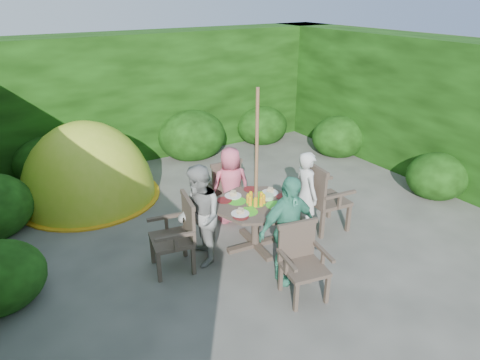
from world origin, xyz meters
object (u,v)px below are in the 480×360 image
child_left (199,216)px  child_front (288,230)px  garden_chair_left (177,234)px  garden_chair_front (302,260)px  child_right (306,194)px  parasol_pole (256,173)px  child_back (231,186)px  patio_table (256,210)px  dome_tent (91,198)px  garden_chair_right (323,196)px  garden_chair_back (223,185)px

child_left → child_front: child_front is taller
garden_chair_left → child_left: bearing=95.9°
garden_chair_front → child_right: (0.90, 1.02, 0.18)m
garden_chair_front → child_left: size_ratio=0.63×
parasol_pole → child_right: bearing=-5.8°
garden_chair_front → child_front: 0.38m
garden_chair_left → child_left: 0.34m
parasol_pole → child_left: parasol_pole is taller
child_right → child_front: size_ratio=0.93×
child_front → child_back: bearing=84.9°
patio_table → child_back: 0.80m
parasol_pole → child_back: 0.95m
garden_chair_front → child_back: (0.19, 1.90, 0.14)m
patio_table → garden_chair_left: bearing=174.6°
garden_chair_left → dome_tent: 2.70m
child_right → dome_tent: 3.71m
patio_table → child_front: bearing=-96.1°
garden_chair_front → child_left: (-0.69, 1.18, 0.21)m
garden_chair_right → garden_chair_back: garden_chair_right is taller
garden_chair_front → child_front: (0.02, 0.30, 0.23)m
garden_chair_left → child_front: (1.01, -0.90, 0.19)m
dome_tent → child_back: bearing=-64.7°
child_left → garden_chair_front: bearing=42.1°
garden_chair_back → child_back: size_ratio=0.75×
garden_chair_front → child_right: child_right is taller
child_left → child_back: 1.13m
patio_table → child_right: (0.79, -0.08, 0.07)m
garden_chair_right → child_front: size_ratio=0.73×
patio_table → child_back: (0.08, 0.80, 0.03)m
garden_chair_back → child_right: 1.37m
child_left → garden_chair_back: bearing=149.9°
child_right → child_left: bearing=94.1°
patio_table → garden_chair_back: (0.11, 1.10, -0.09)m
garden_chair_left → child_left: (0.30, -0.02, 0.17)m
parasol_pole → child_right: 0.93m
garden_chair_left → garden_chair_front: garden_chair_left is taller
child_back → child_front: bearing=98.7°
patio_table → child_left: (-0.80, 0.08, 0.10)m
garden_chair_front → child_back: 1.91m
patio_table → garden_chair_right: garden_chair_right is taller
garden_chair_right → parasol_pole: bearing=90.8°
garden_chair_right → dome_tent: size_ratio=0.37×
garden_chair_back → garden_chair_front: size_ratio=1.05×
child_left → child_front: size_ratio=0.98×
garden_chair_right → garden_chair_left: (-2.18, 0.21, -0.04)m
patio_table → dome_tent: 3.18m
garden_chair_left → garden_chair_back: (1.21, 0.99, -0.02)m
garden_chair_right → garden_chair_front: size_ratio=1.18×
patio_table → child_left: size_ratio=0.95×
garden_chair_back → child_front: bearing=87.8°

